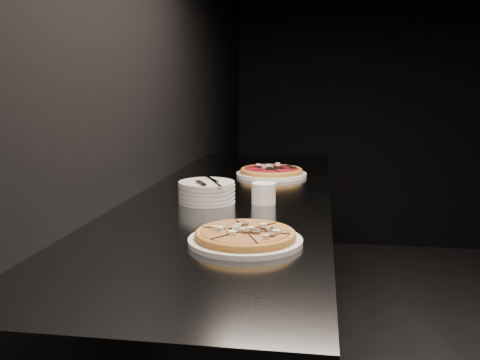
# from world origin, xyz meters

# --- Properties ---
(wall_left) EXTENTS (0.02, 5.00, 2.80)m
(wall_left) POSITION_xyz_m (-2.50, 0.00, 1.40)
(wall_left) COLOR black
(wall_left) RESTS_ON floor
(counter) EXTENTS (0.74, 2.44, 0.92)m
(counter) POSITION_xyz_m (-2.13, 0.00, 0.46)
(counter) COLOR #595C60
(counter) RESTS_ON floor
(pizza_mushroom) EXTENTS (0.31, 0.31, 0.04)m
(pizza_mushroom) POSITION_xyz_m (-1.99, -0.64, 0.94)
(pizza_mushroom) COLOR white
(pizza_mushroom) RESTS_ON counter
(pizza_tomato) EXTENTS (0.33, 0.33, 0.04)m
(pizza_tomato) POSITION_xyz_m (-2.02, 0.44, 0.94)
(pizza_tomato) COLOR white
(pizza_tomato) RESTS_ON counter
(plate_stack) EXTENTS (0.20, 0.20, 0.08)m
(plate_stack) POSITION_xyz_m (-2.20, -0.16, 0.96)
(plate_stack) COLOR white
(plate_stack) RESTS_ON counter
(cutlery) EXTENTS (0.09, 0.21, 0.01)m
(cutlery) POSITION_xyz_m (-2.19, -0.17, 1.00)
(cutlery) COLOR silver
(cutlery) RESTS_ON plate_stack
(ramekin) EXTENTS (0.09, 0.09, 0.07)m
(ramekin) POSITION_xyz_m (-2.00, -0.15, 0.96)
(ramekin) COLOR white
(ramekin) RESTS_ON counter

